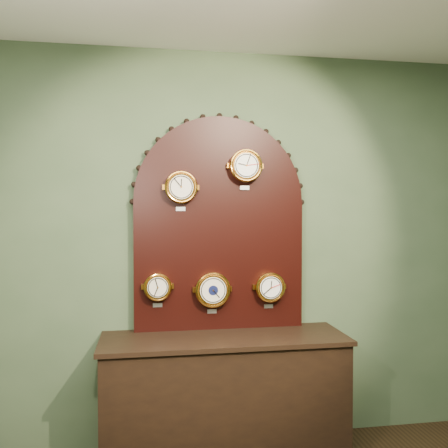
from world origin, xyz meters
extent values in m
plane|color=#41563A|center=(0.00, 2.50, 1.40)|extent=(4.00, 0.00, 4.00)
cube|color=black|center=(0.00, 2.23, 0.40)|extent=(1.60, 0.50, 0.80)
cube|color=black|center=(0.00, 2.45, 1.28)|extent=(1.20, 0.06, 0.90)
cylinder|color=black|center=(0.00, 2.45, 1.73)|extent=(1.20, 0.06, 1.20)
cylinder|color=orange|center=(-0.28, 2.39, 1.83)|extent=(0.21, 0.08, 0.21)
torus|color=orange|center=(-0.28, 2.36, 1.83)|extent=(0.22, 0.02, 0.22)
cylinder|color=beige|center=(-0.28, 2.35, 1.83)|extent=(0.17, 0.01, 0.17)
cube|color=silver|center=(-0.28, 2.42, 1.68)|extent=(0.06, 0.01, 0.03)
cylinder|color=orange|center=(0.18, 2.39, 1.98)|extent=(0.21, 0.08, 0.21)
torus|color=orange|center=(0.18, 2.36, 1.98)|extent=(0.23, 0.02, 0.23)
cylinder|color=white|center=(0.18, 2.35, 1.98)|extent=(0.17, 0.01, 0.17)
cube|color=silver|center=(0.18, 2.42, 1.83)|extent=(0.07, 0.01, 0.03)
cylinder|color=orange|center=(-0.44, 2.39, 1.15)|extent=(0.18, 0.08, 0.18)
torus|color=orange|center=(-0.44, 2.36, 1.15)|extent=(0.19, 0.02, 0.19)
cylinder|color=beige|center=(-0.44, 2.35, 1.15)|extent=(0.14, 0.01, 0.14)
cube|color=silver|center=(-0.44, 2.42, 1.02)|extent=(0.07, 0.01, 0.03)
cylinder|color=orange|center=(-0.06, 2.39, 1.12)|extent=(0.23, 0.08, 0.23)
torus|color=orange|center=(-0.06, 2.36, 1.12)|extent=(0.25, 0.02, 0.25)
cylinder|color=beige|center=(-0.06, 2.35, 1.12)|extent=(0.18, 0.01, 0.18)
cube|color=silver|center=(-0.06, 2.42, 0.96)|extent=(0.07, 0.01, 0.03)
cylinder|color=#0D133A|center=(-0.06, 2.35, 1.12)|extent=(0.07, 0.00, 0.07)
cylinder|color=orange|center=(0.35, 2.39, 1.13)|extent=(0.20, 0.08, 0.20)
torus|color=orange|center=(0.35, 2.36, 1.13)|extent=(0.21, 0.02, 0.21)
cylinder|color=white|center=(0.35, 2.35, 1.13)|extent=(0.16, 0.01, 0.16)
cube|color=silver|center=(0.35, 2.42, 0.98)|extent=(0.06, 0.01, 0.03)
camera|label=1|loc=(-0.51, -0.86, 1.68)|focal=37.99mm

